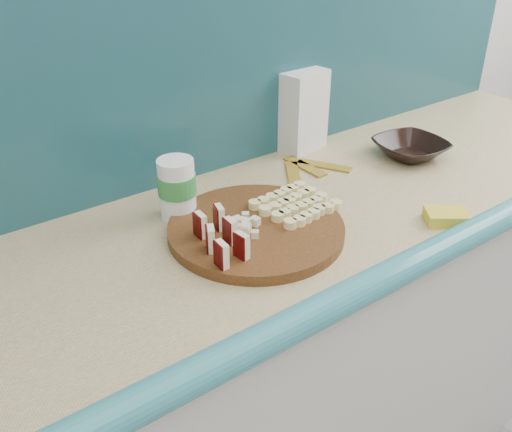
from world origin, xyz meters
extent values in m
cube|color=silver|center=(0.00, 1.80, 1.30)|extent=(3.60, 0.04, 2.60)
cube|color=silver|center=(0.10, 1.50, 0.44)|extent=(2.20, 0.60, 0.88)
cube|color=tan|center=(0.10, 1.50, 0.90)|extent=(2.20, 0.60, 0.03)
cube|color=teal|center=(0.10, 1.20, 0.90)|extent=(2.20, 0.06, 0.03)
cube|color=teal|center=(0.10, 1.79, 1.16)|extent=(2.20, 0.02, 0.50)
cylinder|color=#451F0E|center=(-0.02, 1.47, 0.92)|extent=(0.39, 0.39, 0.02)
cube|color=#FCEBC9|center=(-0.15, 1.38, 0.96)|extent=(0.01, 0.03, 0.05)
cube|color=#410404|center=(-0.16, 1.38, 0.96)|extent=(0.01, 0.03, 0.05)
cube|color=#FCEBC9|center=(-0.14, 1.44, 0.96)|extent=(0.01, 0.03, 0.05)
cube|color=#410404|center=(-0.15, 1.44, 0.96)|extent=(0.01, 0.03, 0.05)
cube|color=#FCEBC9|center=(-0.13, 1.50, 0.96)|extent=(0.01, 0.03, 0.05)
cube|color=#410404|center=(-0.14, 1.50, 0.96)|extent=(0.01, 0.03, 0.05)
cube|color=#FCEBC9|center=(-0.11, 1.39, 0.96)|extent=(0.01, 0.03, 0.05)
cube|color=#410404|center=(-0.12, 1.39, 0.96)|extent=(0.01, 0.03, 0.05)
cube|color=#FCEBC9|center=(-0.10, 1.44, 0.96)|extent=(0.01, 0.03, 0.05)
cube|color=#410404|center=(-0.10, 1.44, 0.96)|extent=(0.01, 0.03, 0.05)
cube|color=#FCEBC9|center=(-0.08, 1.50, 0.96)|extent=(0.01, 0.03, 0.05)
cube|color=#410404|center=(-0.09, 1.50, 0.96)|extent=(0.01, 0.03, 0.05)
cube|color=#F3E6C2|center=(-0.03, 1.47, 0.94)|extent=(0.02, 0.02, 0.02)
cube|color=#F3E6C2|center=(-0.03, 1.47, 0.94)|extent=(0.02, 0.02, 0.02)
cube|color=#410404|center=(-0.03, 1.48, 0.94)|extent=(0.02, 0.02, 0.02)
cube|color=#F3E6C2|center=(-0.04, 1.47, 0.94)|extent=(0.02, 0.02, 0.02)
cube|color=#F3E6C2|center=(-0.05, 1.48, 0.94)|extent=(0.02, 0.02, 0.02)
cube|color=#F3E6C2|center=(-0.06, 1.48, 0.94)|extent=(0.02, 0.02, 0.02)
cube|color=#F3E6C2|center=(-0.05, 1.47, 0.94)|extent=(0.02, 0.02, 0.02)
cube|color=#F3E6C2|center=(-0.06, 1.46, 0.94)|extent=(0.02, 0.02, 0.02)
cube|color=#410404|center=(-0.06, 1.45, 0.94)|extent=(0.02, 0.02, 0.02)
cube|color=#F3E6C2|center=(-0.04, 1.45, 0.94)|extent=(0.02, 0.02, 0.02)
cube|color=#F3E6C2|center=(-0.03, 1.45, 0.94)|extent=(0.02, 0.02, 0.02)
cube|color=#F3E6C2|center=(-0.03, 1.46, 0.94)|extent=(0.02, 0.02, 0.02)
cube|color=#F3E6C2|center=(-0.02, 1.46, 0.94)|extent=(0.02, 0.02, 0.02)
cylinder|color=#FAED98|center=(0.03, 1.41, 0.94)|extent=(0.03, 0.03, 0.02)
cylinder|color=#FAED98|center=(0.05, 1.42, 0.94)|extent=(0.03, 0.03, 0.02)
cylinder|color=#FAED98|center=(0.08, 1.42, 0.94)|extent=(0.03, 0.03, 0.02)
cylinder|color=#FAED98|center=(0.10, 1.42, 0.94)|extent=(0.03, 0.03, 0.02)
cylinder|color=#FAED98|center=(0.12, 1.42, 0.94)|extent=(0.03, 0.03, 0.02)
cylinder|color=#FAED98|center=(0.14, 1.42, 0.94)|extent=(0.03, 0.03, 0.02)
cylinder|color=#FAED98|center=(0.16, 1.42, 0.94)|extent=(0.03, 0.03, 0.02)
cylinder|color=#FAED98|center=(0.03, 1.45, 0.94)|extent=(0.03, 0.03, 0.02)
cylinder|color=#FAED98|center=(0.05, 1.45, 0.94)|extent=(0.03, 0.03, 0.02)
cylinder|color=#FAED98|center=(0.07, 1.45, 0.94)|extent=(0.03, 0.03, 0.02)
cylinder|color=#FAED98|center=(0.10, 1.46, 0.94)|extent=(0.03, 0.03, 0.02)
cylinder|color=#FAED98|center=(0.12, 1.46, 0.94)|extent=(0.03, 0.03, 0.02)
cylinder|color=#FAED98|center=(0.14, 1.46, 0.94)|extent=(0.03, 0.03, 0.02)
cylinder|color=#FAED98|center=(0.16, 1.46, 0.94)|extent=(0.03, 0.03, 0.02)
cylinder|color=#FAED98|center=(0.03, 1.49, 0.94)|extent=(0.03, 0.03, 0.02)
cylinder|color=#FAED98|center=(0.05, 1.49, 0.94)|extent=(0.03, 0.03, 0.02)
cylinder|color=#FAED98|center=(0.07, 1.49, 0.94)|extent=(0.03, 0.03, 0.02)
cylinder|color=#FAED98|center=(0.09, 1.49, 0.94)|extent=(0.03, 0.03, 0.02)
cylinder|color=#FAED98|center=(0.12, 1.49, 0.94)|extent=(0.03, 0.03, 0.02)
cylinder|color=#FAED98|center=(0.14, 1.50, 0.94)|extent=(0.03, 0.03, 0.02)
cylinder|color=#FAED98|center=(0.16, 1.50, 0.94)|extent=(0.03, 0.03, 0.02)
cylinder|color=#FAED98|center=(0.03, 1.52, 0.94)|extent=(0.03, 0.03, 0.02)
cylinder|color=#FAED98|center=(0.05, 1.53, 0.94)|extent=(0.03, 0.03, 0.02)
cylinder|color=#FAED98|center=(0.07, 1.53, 0.94)|extent=(0.03, 0.03, 0.02)
cylinder|color=#FAED98|center=(0.09, 1.53, 0.94)|extent=(0.03, 0.03, 0.02)
cylinder|color=#FAED98|center=(0.11, 1.53, 0.94)|extent=(0.03, 0.03, 0.02)
cylinder|color=#FAED98|center=(0.14, 1.53, 0.94)|extent=(0.03, 0.03, 0.02)
cylinder|color=#FAED98|center=(0.16, 1.53, 0.94)|extent=(0.03, 0.03, 0.02)
imported|color=black|center=(0.55, 1.54, 0.93)|extent=(0.20, 0.20, 0.04)
cube|color=white|center=(0.35, 1.76, 1.02)|extent=(0.14, 0.11, 0.21)
cylinder|color=white|center=(-0.11, 1.63, 0.98)|extent=(0.08, 0.08, 0.13)
cylinder|color=#338E40|center=(-0.11, 1.63, 0.99)|extent=(0.08, 0.08, 0.04)
cube|color=yellow|center=(0.34, 1.26, 0.92)|extent=(0.11, 0.10, 0.03)
cube|color=gold|center=(0.23, 1.64, 0.91)|extent=(0.11, 0.13, 0.01)
cube|color=gold|center=(0.28, 1.65, 0.91)|extent=(0.03, 0.14, 0.01)
cube|color=gold|center=(0.32, 1.63, 0.91)|extent=(0.10, 0.14, 0.01)
camera|label=1|loc=(-0.62, 0.66, 1.53)|focal=40.00mm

